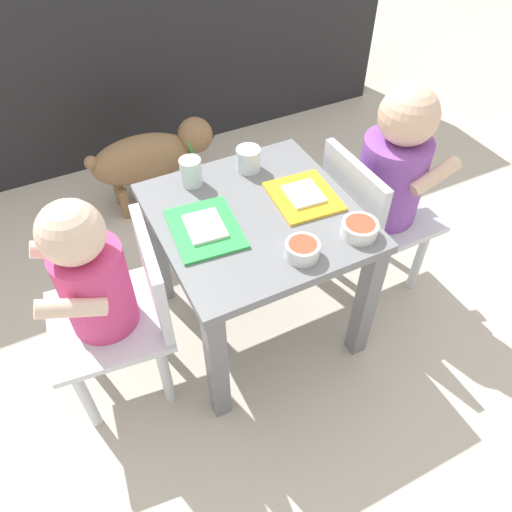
% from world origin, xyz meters
% --- Properties ---
extents(ground_plane, '(7.00, 7.00, 0.00)m').
position_xyz_m(ground_plane, '(0.00, 0.00, 0.00)').
color(ground_plane, beige).
extents(kitchen_cabinet_back, '(2.26, 0.34, 0.96)m').
position_xyz_m(kitchen_cabinet_back, '(0.00, 1.20, 0.48)').
color(kitchen_cabinet_back, '#232326').
rests_on(kitchen_cabinet_back, ground).
extents(dining_table, '(0.49, 0.51, 0.44)m').
position_xyz_m(dining_table, '(0.00, 0.00, 0.35)').
color(dining_table, slate).
rests_on(dining_table, ground).
extents(seated_child_left, '(0.31, 0.31, 0.64)m').
position_xyz_m(seated_child_left, '(-0.41, -0.02, 0.40)').
color(seated_child_left, silver).
rests_on(seated_child_left, ground).
extents(seated_child_right, '(0.28, 0.28, 0.68)m').
position_xyz_m(seated_child_right, '(0.41, -0.01, 0.43)').
color(seated_child_right, silver).
rests_on(seated_child_right, ground).
extents(dog, '(0.49, 0.17, 0.31)m').
position_xyz_m(dog, '(-0.08, 0.70, 0.20)').
color(dog, olive).
rests_on(dog, ground).
extents(food_tray_left, '(0.17, 0.21, 0.02)m').
position_xyz_m(food_tray_left, '(-0.14, -0.00, 0.44)').
color(food_tray_left, green).
rests_on(food_tray_left, dining_table).
extents(food_tray_right, '(0.17, 0.19, 0.02)m').
position_xyz_m(food_tray_right, '(0.14, -0.00, 0.44)').
color(food_tray_right, gold).
rests_on(food_tray_right, dining_table).
extents(water_cup_left, '(0.06, 0.06, 0.07)m').
position_xyz_m(water_cup_left, '(-0.10, 0.18, 0.47)').
color(water_cup_left, white).
rests_on(water_cup_left, dining_table).
extents(water_cup_right, '(0.07, 0.07, 0.06)m').
position_xyz_m(water_cup_right, '(0.06, 0.17, 0.47)').
color(water_cup_right, white).
rests_on(water_cup_right, dining_table).
extents(veggie_bowl_far, '(0.08, 0.08, 0.04)m').
position_xyz_m(veggie_bowl_far, '(0.03, -0.18, 0.46)').
color(veggie_bowl_far, white).
rests_on(veggie_bowl_far, dining_table).
extents(cereal_bowl_left_side, '(0.09, 0.09, 0.04)m').
position_xyz_m(cereal_bowl_left_side, '(0.18, -0.18, 0.46)').
color(cereal_bowl_left_side, white).
rests_on(cereal_bowl_left_side, dining_table).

